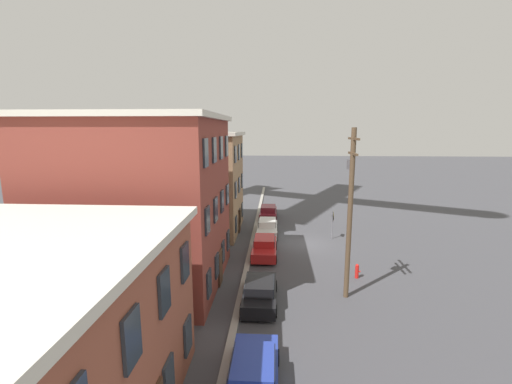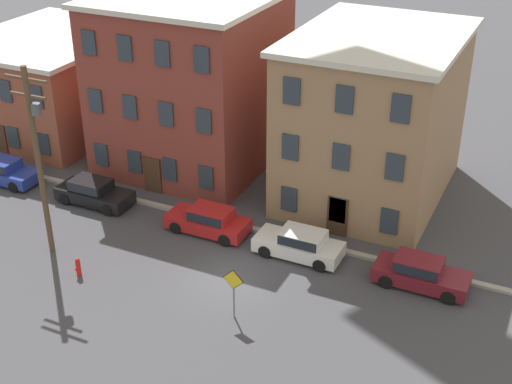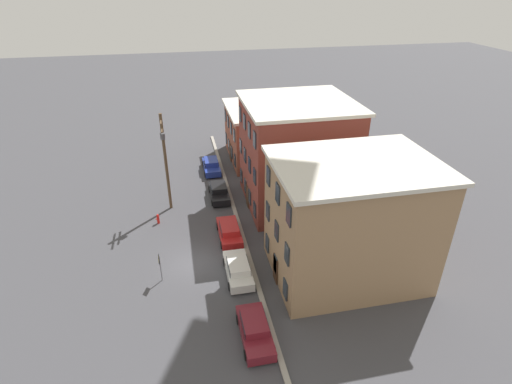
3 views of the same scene
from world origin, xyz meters
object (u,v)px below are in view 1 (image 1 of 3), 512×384
object	(u,v)px
car_blue	(254,374)
car_white	(267,227)
car_maroon	(268,212)
fire_hydrant	(357,271)
car_red	(264,246)
caution_sign	(333,221)
car_black	(260,291)
utility_pole	(350,205)

from	to	relation	value
car_blue	car_white	size ratio (longest dim) A/B	1.00
car_maroon	car_blue	bearing A→B (deg)	-179.86
car_blue	fire_hydrant	distance (m)	11.94
car_red	caution_sign	distance (m)	7.43
car_blue	caution_sign	size ratio (longest dim) A/B	1.76
car_red	caution_sign	size ratio (longest dim) A/B	1.76
car_white	car_black	bearing A→B (deg)	179.59
caution_sign	car_blue	bearing A→B (deg)	162.58
car_red	utility_pole	xyz separation A→B (m)	(-6.31, -4.96, 4.69)
car_black	car_white	world-z (taller)	same
car_blue	car_white	world-z (taller)	same
car_blue	fire_hydrant	bearing A→B (deg)	-30.72
car_blue	car_maroon	xyz separation A→B (m)	(25.21, 0.06, 0.00)
car_blue	fire_hydrant	world-z (taller)	car_blue
car_white	utility_pole	xyz separation A→B (m)	(-11.52, -4.87, 4.69)
car_white	caution_sign	bearing A→B (deg)	-97.39
car_blue	car_maroon	distance (m)	25.21
car_black	car_red	xyz separation A→B (m)	(7.43, -0.00, 0.00)
car_red	fire_hydrant	xyz separation A→B (m)	(-3.72, -6.18, -0.27)
car_white	utility_pole	bearing A→B (deg)	-157.07
car_white	car_maroon	world-z (taller)	same
caution_sign	car_red	bearing A→B (deg)	127.22
car_white	utility_pole	size ratio (longest dim) A/B	0.45
car_blue	utility_pole	distance (m)	10.23
car_maroon	utility_pole	bearing A→B (deg)	-164.27
car_maroon	fire_hydrant	bearing A→B (deg)	-157.61
car_black	utility_pole	distance (m)	6.92
car_white	car_blue	bearing A→B (deg)	179.99
car_blue	car_black	size ratio (longest dim) A/B	1.00
car_black	fire_hydrant	distance (m)	7.21
car_black	fire_hydrant	size ratio (longest dim) A/B	4.58
utility_pole	car_maroon	bearing A→B (deg)	15.73
car_red	car_white	bearing A→B (deg)	-0.97
caution_sign	fire_hydrant	bearing A→B (deg)	-177.81
car_black	car_maroon	xyz separation A→B (m)	(18.65, -0.02, 0.00)
car_blue	car_red	bearing A→B (deg)	0.35
car_red	fire_hydrant	world-z (taller)	car_red
car_black	fire_hydrant	world-z (taller)	car_black
car_white	utility_pole	distance (m)	13.36
utility_pole	car_blue	bearing A→B (deg)	147.56
car_blue	car_maroon	size ratio (longest dim) A/B	1.00
utility_pole	caution_sign	bearing A→B (deg)	-4.82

